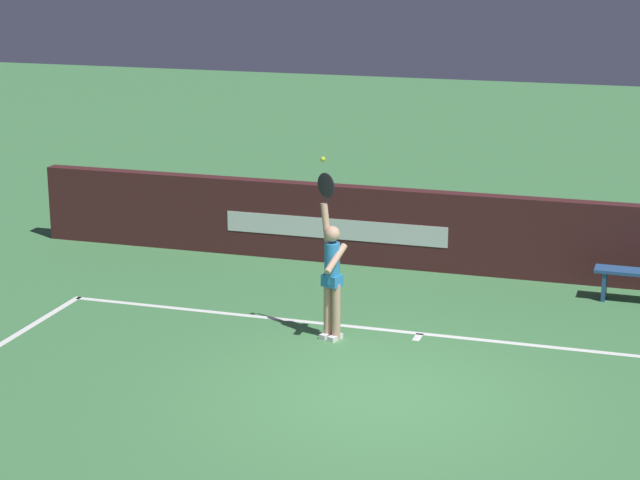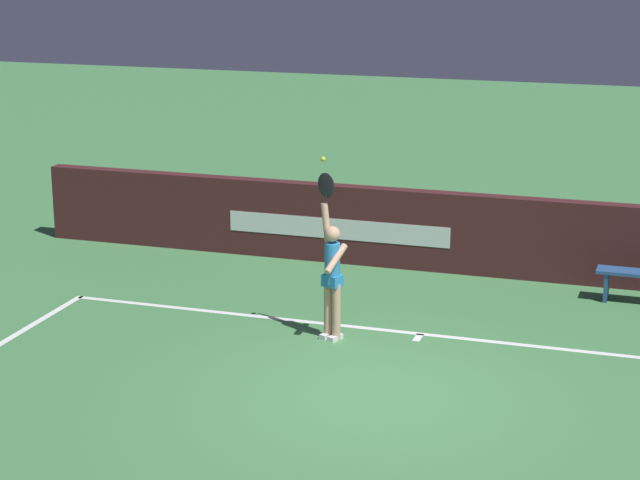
% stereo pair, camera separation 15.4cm
% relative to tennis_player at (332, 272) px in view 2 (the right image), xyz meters
% --- Properties ---
extents(ground_plane, '(60.00, 60.00, 0.00)m').
position_rel_tennis_player_xyz_m(ground_plane, '(1.13, -1.71, -0.96)').
color(ground_plane, '#427F48').
extents(court_lines, '(10.86, 5.97, 0.00)m').
position_rel_tennis_player_xyz_m(court_lines, '(1.13, -2.36, -0.96)').
color(court_lines, white).
rests_on(court_lines, ground).
extents(back_wall, '(15.07, 0.28, 1.33)m').
position_rel_tennis_player_xyz_m(back_wall, '(1.13, 3.64, -0.29)').
color(back_wall, '#411C1D').
rests_on(back_wall, ground).
extents(tennis_player, '(0.46, 0.45, 2.35)m').
position_rel_tennis_player_xyz_m(tennis_player, '(0.00, 0.00, 0.00)').
color(tennis_player, tan).
rests_on(tennis_player, ground).
extents(tennis_ball, '(0.07, 0.07, 0.07)m').
position_rel_tennis_player_xyz_m(tennis_ball, '(-0.12, -0.03, 1.56)').
color(tennis_ball, '#CAE035').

